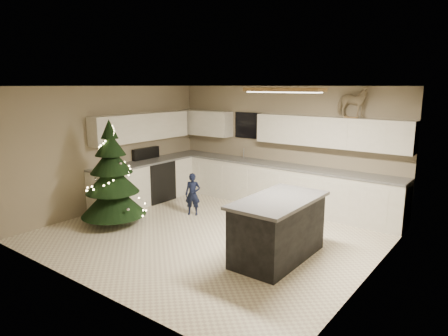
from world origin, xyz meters
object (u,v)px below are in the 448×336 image
Objects in this scene: bar_stool at (251,224)px; rocking_horse at (352,102)px; island at (278,228)px; toddler at (193,194)px; christmas_tree at (112,182)px.

rocking_horse reaches higher than bar_stool.
island is 3.10m from rocking_horse.
rocking_horse is at bearing 6.02° from toddler.
toddler is 3.60m from rocking_horse.
island is at bearing 9.06° from christmas_tree.
bar_stool is (-0.38, -0.17, 0.03)m from island.
rocking_horse is (0.51, 2.67, 1.79)m from bar_stool.
toddler is at bearing 161.89° from island.
rocking_horse is (0.13, 2.51, 1.81)m from island.
bar_stool is 1.01× the size of rocking_horse.
rocking_horse reaches higher than christmas_tree.
christmas_tree is 3.03× the size of rocking_horse.
christmas_tree reaches higher than toddler.
christmas_tree is (-2.90, -0.36, 0.32)m from bar_stool.
rocking_horse is (3.41, 3.03, 1.47)m from christmas_tree.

